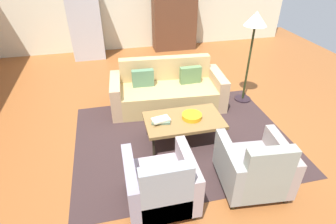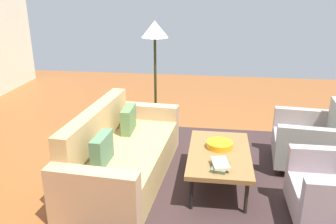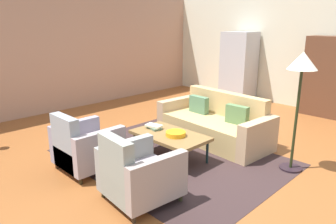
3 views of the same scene
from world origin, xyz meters
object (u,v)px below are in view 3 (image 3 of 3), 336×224
at_px(fruit_bowl, 176,134).
at_px(couch, 216,125).
at_px(coffee_table, 170,136).
at_px(armchair_left, 84,148).
at_px(refrigerator, 239,66).
at_px(armchair_right, 136,175).
at_px(book_stack, 154,127).
at_px(floor_lamp, 302,72).
at_px(cabinet, 333,77).

bearing_deg(fruit_bowl, couch, 95.82).
xyz_separation_m(coffee_table, fruit_bowl, (0.13, 0.00, 0.07)).
xyz_separation_m(armchair_left, refrigerator, (-0.88, 5.33, 0.58)).
xyz_separation_m(coffee_table, armchair_right, (0.59, -1.17, -0.04)).
bearing_deg(refrigerator, book_stack, -75.02).
height_order(fruit_bowl, floor_lamp, floor_lamp).
bearing_deg(couch, refrigerator, -59.30).
relative_size(couch, refrigerator, 1.17).
bearing_deg(floor_lamp, armchair_right, -113.47).
distance_m(fruit_bowl, cabinet, 4.37).
height_order(couch, book_stack, couch).
bearing_deg(floor_lamp, book_stack, -152.12).
distance_m(couch, book_stack, 1.26).
distance_m(book_stack, floor_lamp, 2.36).
xyz_separation_m(armchair_left, cabinet, (1.52, 5.44, 0.56)).
bearing_deg(cabinet, fruit_bowl, -100.51).
bearing_deg(armchair_right, armchair_left, -174.40).
height_order(armchair_left, armchair_right, same).
relative_size(couch, book_stack, 7.19).
bearing_deg(fruit_bowl, refrigerator, 111.08).
bearing_deg(cabinet, floor_lamp, -79.39).
relative_size(coffee_table, armchair_left, 1.36).
bearing_deg(couch, book_stack, 77.00).
relative_size(armchair_right, book_stack, 2.93).
height_order(couch, refrigerator, refrigerator).
distance_m(armchair_left, floor_lamp, 3.23).
bearing_deg(cabinet, refrigerator, -177.50).
height_order(armchair_left, fruit_bowl, armchair_left).
height_order(couch, armchair_right, armchair_right).
height_order(book_stack, floor_lamp, floor_lamp).
relative_size(couch, floor_lamp, 1.26).
xyz_separation_m(armchair_left, fruit_bowl, (0.73, 1.17, 0.11)).
bearing_deg(coffee_table, floor_lamp, 33.06).
relative_size(armchair_right, fruit_bowl, 2.86).
bearing_deg(floor_lamp, fruit_bowl, -144.63).
height_order(coffee_table, refrigerator, refrigerator).
height_order(cabinet, refrigerator, refrigerator).
bearing_deg(book_stack, fruit_bowl, 0.60).
relative_size(couch, fruit_bowl, 7.01).
distance_m(couch, armchair_right, 2.42).
bearing_deg(coffee_table, refrigerator, 109.54).
relative_size(coffee_table, cabinet, 0.67).
bearing_deg(refrigerator, floor_lamp, -46.46).
xyz_separation_m(armchair_left, armchair_right, (1.19, 0.00, 0.00)).
relative_size(book_stack, refrigerator, 0.16).
bearing_deg(armchair_left, coffee_table, 62.74).
bearing_deg(refrigerator, armchair_right, -68.76).
distance_m(refrigerator, floor_lamp, 4.40).
relative_size(coffee_table, book_stack, 3.99).
bearing_deg(couch, floor_lamp, 177.20).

